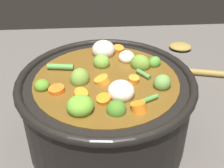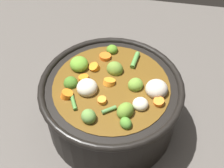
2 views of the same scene
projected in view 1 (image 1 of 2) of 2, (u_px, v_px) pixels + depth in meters
name	position (u px, v px, depth m)	size (l,w,h in m)	color
ground_plane	(107.00, 138.00, 0.59)	(1.10, 1.10, 0.00)	#514C47
cooking_pot	(107.00, 108.00, 0.55)	(0.31, 0.31, 0.17)	black
wooden_spoon	(181.00, 58.00, 0.85)	(0.25, 0.21, 0.02)	olive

